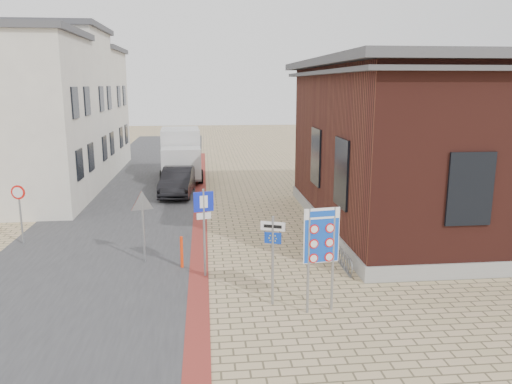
{
  "coord_description": "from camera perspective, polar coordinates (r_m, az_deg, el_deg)",
  "views": [
    {
      "loc": [
        -1.74,
        -12.6,
        5.82
      ],
      "look_at": [
        -0.01,
        3.98,
        2.2
      ],
      "focal_mm": 35.0,
      "sensor_mm": 36.0,
      "label": 1
    }
  ],
  "objects": [
    {
      "name": "parking_sign",
      "position": [
        15.12,
        -5.98,
        -2.84
      ],
      "size": [
        0.6,
        0.19,
        2.76
      ],
      "rotation": [
        0.0,
        0.0,
        0.25
      ],
      "color": "gray",
      "rests_on": "ground"
    },
    {
      "name": "border_sign",
      "position": [
        12.78,
        7.48,
        -5.23
      ],
      "size": [
        0.95,
        0.19,
        2.79
      ],
      "rotation": [
        0.0,
        0.0,
        0.15
      ],
      "color": "gray",
      "rests_on": "ground"
    },
    {
      "name": "box_truck",
      "position": [
        31.53,
        -8.59,
        4.37
      ],
      "size": [
        2.72,
        5.94,
        3.05
      ],
      "rotation": [
        0.0,
        0.0,
        0.05
      ],
      "color": "slate",
      "rests_on": "ground"
    },
    {
      "name": "bollard",
      "position": [
        16.3,
        -8.49,
        -6.83
      ],
      "size": [
        0.11,
        0.11,
        1.05
      ],
      "primitive_type": "cylinder",
      "rotation": [
        0.0,
        0.0,
        0.2
      ],
      "color": "#FF3C0D",
      "rests_on": "ground"
    },
    {
      "name": "brick_building",
      "position": [
        22.47,
        22.73,
        5.34
      ],
      "size": [
        13.0,
        13.0,
        6.8
      ],
      "color": "gray",
      "rests_on": "ground"
    },
    {
      "name": "sedan",
      "position": [
        26.93,
        -8.95,
        1.22
      ],
      "size": [
        1.86,
        4.56,
        1.47
      ],
      "primitive_type": "imported",
      "rotation": [
        0.0,
        0.0,
        -0.07
      ],
      "color": "black",
      "rests_on": "ground"
    },
    {
      "name": "curb_strip",
      "position": [
        23.34,
        -6.4,
        -2.23
      ],
      "size": [
        0.6,
        40.0,
        0.02
      ],
      "primitive_type": "cube",
      "color": "maroon",
      "rests_on": "ground"
    },
    {
      "name": "bike_rack",
      "position": [
        16.41,
        10.04,
        -7.74
      ],
      "size": [
        0.08,
        1.8,
        0.6
      ],
      "color": "slate",
      "rests_on": "ground"
    },
    {
      "name": "townhouse_mid",
      "position": [
        32.0,
        -23.06,
        9.04
      ],
      "size": [
        7.4,
        6.4,
        9.1
      ],
      "color": "beige",
      "rests_on": "ground"
    },
    {
      "name": "speed_sign",
      "position": [
        20.14,
        -25.4,
        -1.38
      ],
      "size": [
        0.52,
        0.12,
        2.24
      ],
      "rotation": [
        0.0,
        0.0,
        -0.17
      ],
      "color": "gray",
      "rests_on": "ground"
    },
    {
      "name": "essen_sign",
      "position": [
        13.21,
        1.93,
        -6.27
      ],
      "size": [
        0.63,
        0.27,
        2.45
      ],
      "rotation": [
        0.0,
        0.0,
        -0.37
      ],
      "color": "gray",
      "rests_on": "ground"
    },
    {
      "name": "townhouse_far",
      "position": [
        37.79,
        -20.38,
        8.99
      ],
      "size": [
        7.4,
        6.4,
        8.3
      ],
      "color": "beige",
      "rests_on": "ground"
    },
    {
      "name": "townhouse_near",
      "position": [
        26.34,
        -26.74,
        7.36
      ],
      "size": [
        7.4,
        6.4,
        8.3
      ],
      "color": "beige",
      "rests_on": "ground"
    },
    {
      "name": "ground",
      "position": [
        13.99,
        1.78,
        -12.33
      ],
      "size": [
        120.0,
        120.0,
        0.0
      ],
      "primitive_type": "plane",
      "color": "tan",
      "rests_on": "ground"
    },
    {
      "name": "road_strip",
      "position": [
        28.46,
        -13.41,
        0.13
      ],
      "size": [
        7.0,
        60.0,
        0.02
      ],
      "primitive_type": "cube",
      "color": "#38383A",
      "rests_on": "ground"
    },
    {
      "name": "yield_sign",
      "position": [
        16.72,
        -12.85,
        -1.95
      ],
      "size": [
        0.83,
        0.27,
        2.37
      ],
      "rotation": [
        0.0,
        0.0,
        0.26
      ],
      "color": "gray",
      "rests_on": "ground"
    }
  ]
}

